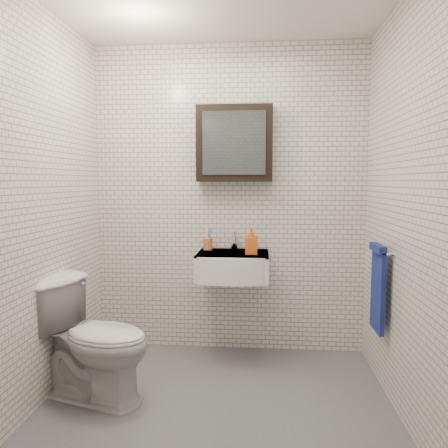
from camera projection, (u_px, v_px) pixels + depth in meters
name	position (u px, v px, depth m)	size (l,w,h in m)	color
ground	(216.00, 407.00, 2.71)	(2.20, 2.00, 0.01)	#51545A
room_shell	(216.00, 171.00, 2.56)	(2.22, 2.02, 2.51)	silver
washbasin	(233.00, 266.00, 3.36)	(0.55, 0.50, 0.20)	white
faucet	(234.00, 241.00, 3.54)	(0.06, 0.20, 0.15)	silver
mirror_cabinet	(234.00, 144.00, 3.46)	(0.60, 0.15, 0.60)	black
towel_rail	(378.00, 284.00, 2.89)	(0.09, 0.30, 0.58)	silver
toothbrush_cup	(208.00, 243.00, 3.54)	(0.08, 0.08, 0.20)	#D26134
soap_bottle	(251.00, 241.00, 3.32)	(0.09, 0.09, 0.20)	orange
toilet	(93.00, 339.00, 2.80)	(0.44, 0.77, 0.79)	silver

